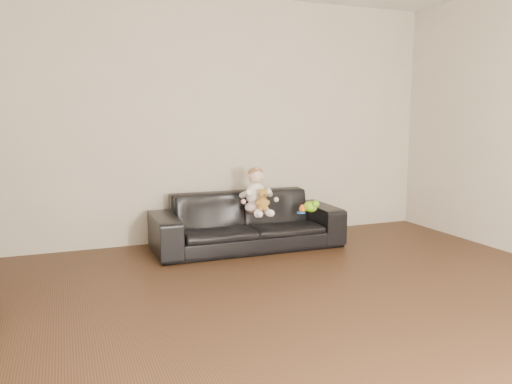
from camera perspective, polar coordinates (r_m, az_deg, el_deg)
name	(u,v)px	position (r m, az deg, el deg)	size (l,w,h in m)	color
floor	(354,339)	(3.22, 11.16, -16.15)	(5.50, 5.50, 0.00)	#3D2515
wall_back	(219,120)	(5.44, -4.19, 8.20)	(5.00, 5.00, 0.00)	beige
sofa	(247,221)	(5.12, -1.02, -3.30)	(1.92, 0.75, 0.56)	black
baby	(256,194)	(4.99, 0.05, -0.18)	(0.33, 0.41, 0.47)	silver
teddy_bear	(263,200)	(4.87, 0.77, -0.91)	(0.13, 0.13, 0.22)	olive
toy_green	(310,207)	(5.13, 6.24, -1.68)	(0.14, 0.16, 0.11)	#89DE1A
toy_rattle	(302,209)	(5.11, 5.31, -1.95)	(0.07, 0.07, 0.07)	orange
toy_blue_disc	(301,213)	(5.08, 5.16, -2.35)	(0.09, 0.09, 0.01)	blue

